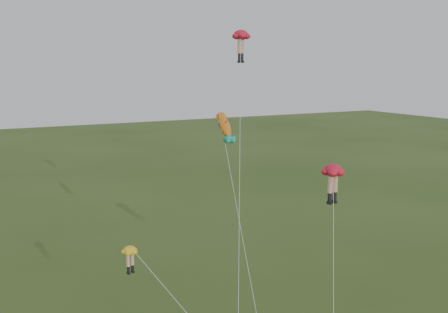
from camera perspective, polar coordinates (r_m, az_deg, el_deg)
name	(u,v)px	position (r m, az deg, el deg)	size (l,w,h in m)	color
legs_kite_red_high	(241,41)	(40.68, 1.94, 13.03)	(8.25, 13.64, 22.36)	red
legs_kite_red_mid	(333,175)	(34.58, 12.36, -2.06)	(4.87, 6.48, 12.98)	red
legs_kite_yellow	(136,258)	(31.13, -10.08, -11.41)	(6.52, 9.95, 8.77)	yellow
fish_kite	(225,127)	(37.55, 0.06, 3.43)	(3.84, 13.66, 16.26)	gold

